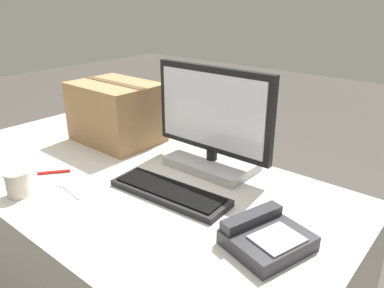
{
  "coord_description": "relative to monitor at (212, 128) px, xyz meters",
  "views": [
    {
      "loc": [
        1.07,
        -0.85,
        1.4
      ],
      "look_at": [
        0.25,
        0.14,
        0.88
      ],
      "focal_mm": 35.0,
      "sensor_mm": 36.0,
      "label": 1
    }
  ],
  "objects": [
    {
      "name": "pen_marker",
      "position": [
        -0.45,
        -0.45,
        -0.17
      ],
      "size": [
        0.09,
        0.11,
        0.01
      ],
      "rotation": [
        0.0,
        0.0,
        0.91
      ],
      "color": "red",
      "rests_on": "office_desk"
    },
    {
      "name": "keyboard",
      "position": [
        0.03,
        -0.28,
        -0.16
      ],
      "size": [
        0.46,
        0.17,
        0.03
      ],
      "rotation": [
        0.0,
        0.0,
        0.07
      ],
      "color": "black",
      "rests_on": "office_desk"
    },
    {
      "name": "paper_cup_right",
      "position": [
        -0.38,
        -0.62,
        -0.12
      ],
      "size": [
        0.09,
        0.09,
        0.09
      ],
      "color": "beige",
      "rests_on": "office_desk"
    },
    {
      "name": "cardboard_box",
      "position": [
        -0.54,
        -0.04,
        -0.03
      ],
      "size": [
        0.4,
        0.31,
        0.29
      ],
      "rotation": [
        0.0,
        0.0,
        -0.01
      ],
      "color": "#9E754C",
      "rests_on": "office_desk"
    },
    {
      "name": "desk_phone",
      "position": [
        0.43,
        -0.32,
        -0.14
      ],
      "size": [
        0.24,
        0.26,
        0.07
      ],
      "rotation": [
        0.0,
        0.0,
        -0.28
      ],
      "color": "#2D2D33",
      "rests_on": "office_desk"
    },
    {
      "name": "spoon",
      "position": [
        -0.29,
        -0.49,
        -0.17
      ],
      "size": [
        0.16,
        0.04,
        0.0
      ],
      "rotation": [
        0.0,
        0.0,
        3.0
      ],
      "color": "silver",
      "rests_on": "office_desk"
    },
    {
      "name": "monitor",
      "position": [
        0.0,
        0.0,
        0.0
      ],
      "size": [
        0.53,
        0.22,
        0.42
      ],
      "color": "#B7B7B7",
      "rests_on": "office_desk"
    },
    {
      "name": "office_desk",
      "position": [
        -0.24,
        -0.28,
        -0.54
      ],
      "size": [
        1.8,
        0.9,
        0.73
      ],
      "color": "beige",
      "rests_on": "ground_plane"
    }
  ]
}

